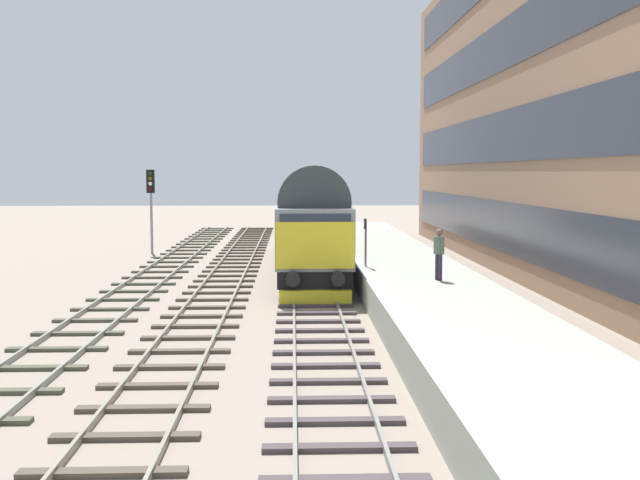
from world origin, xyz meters
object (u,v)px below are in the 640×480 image
object	(u,v)px
signal_post_mid	(151,199)
waiting_passenger	(439,250)
platform_number_sign	(365,235)
diesel_locomotive	(309,215)

from	to	relation	value
signal_post_mid	waiting_passenger	xyz separation A→B (m)	(12.41, -17.57, -1.00)
waiting_passenger	platform_number_sign	bearing A→B (deg)	12.26
signal_post_mid	waiting_passenger	size ratio (longest dim) A/B	2.79
signal_post_mid	waiting_passenger	world-z (taller)	signal_post_mid
platform_number_sign	waiting_passenger	bearing A→B (deg)	-59.88
diesel_locomotive	waiting_passenger	distance (m)	11.75
signal_post_mid	diesel_locomotive	bearing A→B (deg)	-37.43
signal_post_mid	waiting_passenger	bearing A→B (deg)	-54.76
diesel_locomotive	signal_post_mid	size ratio (longest dim) A/B	4.39
signal_post_mid	platform_number_sign	bearing A→B (deg)	-53.59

